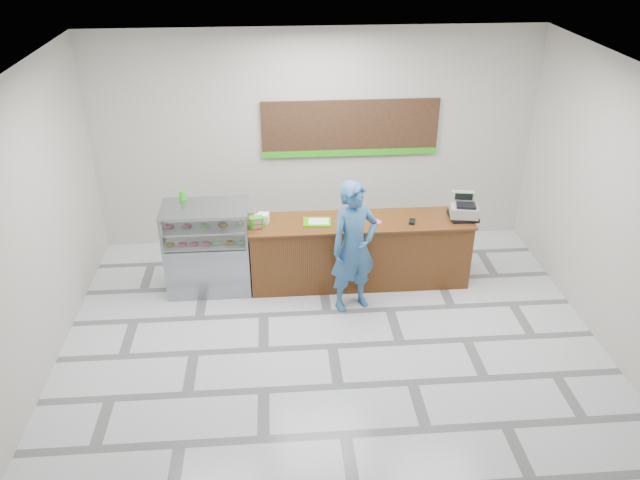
{
  "coord_description": "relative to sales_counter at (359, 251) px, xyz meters",
  "views": [
    {
      "loc": [
        -0.66,
        -6.42,
        5.1
      ],
      "look_at": [
        -0.09,
        0.9,
        1.09
      ],
      "focal_mm": 35.0,
      "sensor_mm": 36.0,
      "label": 1
    }
  ],
  "objects": [
    {
      "name": "donut_decal",
      "position": [
        0.23,
        -0.06,
        0.52
      ],
      "size": [
        0.14,
        0.14,
        0.0
      ],
      "primitive_type": "cylinder",
      "color": "#D7537C",
      "rests_on": "sales_counter"
    },
    {
      "name": "menu_board",
      "position": [
        -0.0,
        1.41,
        1.42
      ],
      "size": [
        2.8,
        0.06,
        0.9
      ],
      "color": "black",
      "rests_on": "back_wall"
    },
    {
      "name": "ceiling",
      "position": [
        -0.55,
        -1.55,
        2.98
      ],
      "size": [
        7.0,
        7.0,
        0.0
      ],
      "primitive_type": "plane",
      "rotation": [
        3.14,
        0.0,
        0.0
      ],
      "color": "silver",
      "rests_on": "back_wall"
    },
    {
      "name": "green_cup_right",
      "position": [
        -2.54,
        0.28,
        0.88
      ],
      "size": [
        0.09,
        0.09,
        0.13
      ],
      "primitive_type": "cylinder",
      "color": "green",
      "rests_on": "display_case"
    },
    {
      "name": "serving_tray",
      "position": [
        -0.63,
        -0.02,
        0.52
      ],
      "size": [
        0.42,
        0.32,
        0.02
      ],
      "rotation": [
        0.0,
        0.0,
        -0.08
      ],
      "color": "#3DB700",
      "rests_on": "sales_counter"
    },
    {
      "name": "green_cup_left",
      "position": [
        -2.53,
        0.28,
        0.88
      ],
      "size": [
        0.08,
        0.08,
        0.12
      ],
      "primitive_type": "cylinder",
      "color": "green",
      "rests_on": "display_case"
    },
    {
      "name": "cash_register",
      "position": [
        1.5,
        -0.01,
        0.65
      ],
      "size": [
        0.46,
        0.47,
        0.37
      ],
      "rotation": [
        0.0,
        0.0,
        -0.19
      ],
      "color": "black",
      "rests_on": "sales_counter"
    },
    {
      "name": "straw_cup",
      "position": [
        -1.5,
        0.1,
        0.57
      ],
      "size": [
        0.08,
        0.08,
        0.11
      ],
      "primitive_type": "cylinder",
      "color": "silver",
      "rests_on": "sales_counter"
    },
    {
      "name": "promo_box",
      "position": [
        -1.5,
        -0.1,
        0.6
      ],
      "size": [
        0.2,
        0.14,
        0.17
      ],
      "primitive_type": "cube",
      "rotation": [
        0.0,
        0.0,
        0.1
      ],
      "color": "green",
      "rests_on": "sales_counter"
    },
    {
      "name": "display_case",
      "position": [
        -2.22,
        -0.0,
        0.16
      ],
      "size": [
        1.22,
        0.72,
        1.33
      ],
      "color": "gray",
      "rests_on": "floor"
    },
    {
      "name": "card_terminal",
      "position": [
        0.73,
        -0.13,
        0.53
      ],
      "size": [
        0.12,
        0.17,
        0.04
      ],
      "primitive_type": "cube",
      "rotation": [
        0.0,
        0.0,
        -0.35
      ],
      "color": "black",
      "rests_on": "sales_counter"
    },
    {
      "name": "back_wall",
      "position": [
        -0.55,
        1.45,
        1.23
      ],
      "size": [
        7.0,
        0.0,
        7.0
      ],
      "primitive_type": "plane",
      "rotation": [
        1.57,
        0.0,
        0.0
      ],
      "color": "beige",
      "rests_on": "floor"
    },
    {
      "name": "customer",
      "position": [
        -0.18,
        -0.64,
        0.44
      ],
      "size": [
        0.81,
        0.67,
        1.9
      ],
      "primitive_type": "imported",
      "rotation": [
        0.0,
        0.0,
        0.37
      ],
      "color": "#305E8E",
      "rests_on": "floor"
    },
    {
      "name": "floor",
      "position": [
        -0.55,
        -1.55,
        -0.52
      ],
      "size": [
        7.0,
        7.0,
        0.0
      ],
      "primitive_type": "plane",
      "color": "silver",
      "rests_on": "ground"
    },
    {
      "name": "sales_counter",
      "position": [
        0.0,
        0.0,
        0.0
      ],
      "size": [
        3.26,
        0.76,
        1.03
      ],
      "color": "#623115",
      "rests_on": "floor"
    },
    {
      "name": "napkin_box",
      "position": [
        -1.4,
        0.06,
        0.58
      ],
      "size": [
        0.18,
        0.18,
        0.13
      ],
      "primitive_type": "cube",
      "rotation": [
        0.0,
        0.0,
        -0.18
      ],
      "color": "white",
      "rests_on": "sales_counter"
    }
  ]
}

